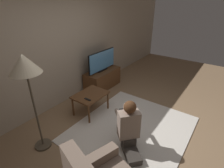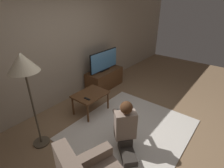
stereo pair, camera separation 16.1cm
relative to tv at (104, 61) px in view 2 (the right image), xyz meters
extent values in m
plane|color=#896B4C|center=(-1.09, -1.60, -0.79)|extent=(10.00, 10.00, 0.00)
cube|color=tan|center=(-1.09, 0.33, 0.51)|extent=(10.00, 0.06, 2.60)
cube|color=silver|center=(-1.09, -1.60, -0.78)|extent=(2.28, 2.02, 0.02)
cube|color=brown|center=(0.00, 0.00, -0.54)|extent=(1.09, 0.50, 0.51)
cube|color=black|center=(0.00, 0.00, -0.26)|extent=(0.35, 0.08, 0.04)
cube|color=black|center=(0.00, 0.00, 0.01)|extent=(1.04, 0.03, 0.53)
cube|color=#4C8CC6|center=(0.00, 0.00, 0.01)|extent=(1.01, 0.04, 0.50)
cube|color=brown|center=(-1.13, -0.57, -0.34)|extent=(0.72, 0.54, 0.04)
cylinder|color=brown|center=(-1.44, -0.80, -0.58)|extent=(0.04, 0.04, 0.43)
cylinder|color=brown|center=(-0.81, -0.80, -0.58)|extent=(0.04, 0.04, 0.43)
cylinder|color=brown|center=(-1.44, -0.34, -0.58)|extent=(0.04, 0.04, 0.43)
cylinder|color=brown|center=(-0.81, -0.34, -0.58)|extent=(0.04, 0.04, 0.43)
cylinder|color=#4C4233|center=(-2.37, -0.55, -0.78)|extent=(0.28, 0.28, 0.03)
cylinder|color=#4C4233|center=(-2.37, -0.55, 0.03)|extent=(0.03, 0.03, 1.59)
cone|color=beige|center=(-2.37, -0.55, 0.73)|extent=(0.45, 0.45, 0.28)
cube|color=#332D28|center=(-1.66, -1.91, -0.72)|extent=(0.47, 0.50, 0.11)
cube|color=#332D28|center=(-1.54, -1.77, -0.60)|extent=(0.32, 0.33, 0.14)
cube|color=gray|center=(-1.54, -1.77, -0.29)|extent=(0.39, 0.37, 0.47)
sphere|color=#DBAD8E|center=(-1.54, -1.77, 0.04)|extent=(0.19, 0.19, 0.19)
sphere|color=#4C2D19|center=(-1.55, -1.79, 0.06)|extent=(0.20, 0.20, 0.20)
cube|color=black|center=(-1.30, -1.50, -0.27)|extent=(0.12, 0.12, 0.04)
cylinder|color=gray|center=(-1.30, -1.65, -0.27)|extent=(0.25, 0.27, 0.07)
cylinder|color=gray|center=(-1.45, -1.52, -0.27)|extent=(0.25, 0.27, 0.07)
cube|color=black|center=(-1.33, -0.68, -0.32)|extent=(0.04, 0.15, 0.02)
camera|label=1|loc=(-3.50, -2.86, 1.55)|focal=28.00mm
camera|label=2|loc=(-3.41, -2.99, 1.55)|focal=28.00mm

